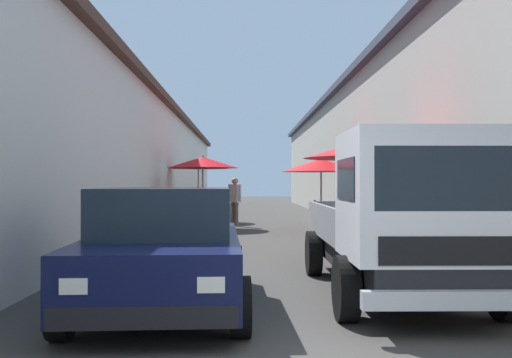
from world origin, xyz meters
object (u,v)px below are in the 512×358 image
Objects in this scene: fruit_stall_far_left at (372,159)px; hatchback_car at (166,247)px; fruit_stall_near_right at (203,171)px; delivery_truck at (408,222)px; vendor_by_crates at (235,198)px; plastic_stool at (170,243)px; fruit_stall_far_right at (322,176)px; fruit_stall_near_left at (198,175)px.

fruit_stall_far_left is 5.47m from hatchback_car.
fruit_stall_near_right is 0.62× the size of hatchback_car.
delivery_truck is 2.92× the size of vendor_by_crates.
fruit_stall_near_right reaches higher than plastic_stool.
vendor_by_crates is at bearing 18.05° from fruit_stall_far_left.
hatchback_car is at bearing -177.96° from fruit_stall_near_right.
fruit_stall_far_right reaches higher than plastic_stool.
fruit_stall_near_left is 6.10m from fruit_stall_far_right.
fruit_stall_near_left is 14.96m from hatchback_car.
vendor_by_crates is (2.26, 2.72, -0.75)m from fruit_stall_far_right.
plastic_stool is at bearing 147.63° from fruit_stall_far_right.
fruit_stall_near_right is at bearing -0.86° from plastic_stool.
vendor_by_crates reaches higher than plastic_stool.
delivery_truck is 11.35× the size of plastic_stool.
vendor_by_crates is (0.91, -1.04, -0.92)m from fruit_stall_near_right.
fruit_stall_far_left is (-10.84, -4.29, 0.18)m from fruit_stall_near_left.
fruit_stall_near_right is 1.66m from vendor_by_crates.
delivery_truck is at bearing -141.54° from plastic_stool.
vendor_by_crates is at bearing 50.23° from fruit_stall_far_right.
fruit_stall_far_right is (-4.44, -4.18, -0.07)m from fruit_stall_near_left.
vendor_by_crates is (8.66, 2.82, -0.99)m from fruit_stall_far_left.
fruit_stall_near_left is at bearing 3.22° from hatchback_car.
fruit_stall_far_left reaches higher than fruit_stall_far_right.
delivery_truck is (-14.93, -3.78, -0.76)m from fruit_stall_near_left.
fruit_stall_far_right is at bearing -136.74° from fruit_stall_near_left.
fruit_stall_near_left is 0.92× the size of fruit_stall_far_left.
delivery_truck is (-4.09, 0.51, -0.94)m from fruit_stall_far_left.
fruit_stall_near_right is at bearing -172.29° from fruit_stall_near_left.
fruit_stall_near_left reaches higher than delivery_truck.
fruit_stall_near_left is 15.42m from delivery_truck.
hatchback_car is at bearing 89.35° from delivery_truck.
delivery_truck is (-0.03, -2.94, 0.30)m from hatchback_car.
fruit_stall_near_left is 3.12m from fruit_stall_near_right.
delivery_truck is (-10.49, 0.40, -0.69)m from fruit_stall_far_right.
fruit_stall_near_right is 5.63× the size of plastic_stool.
fruit_stall_far_right is 3.62m from vendor_by_crates.
fruit_stall_near_left reaches higher than fruit_stall_far_right.
fruit_stall_far_left is at bearing -40.36° from hatchback_car.
fruit_stall_far_right reaches higher than delivery_truck.
vendor_by_crates is (-2.18, -1.46, -0.82)m from fruit_stall_near_left.
hatchback_car is 9.13× the size of plastic_stool.
fruit_stall_near_right is 0.91× the size of fruit_stall_far_left.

